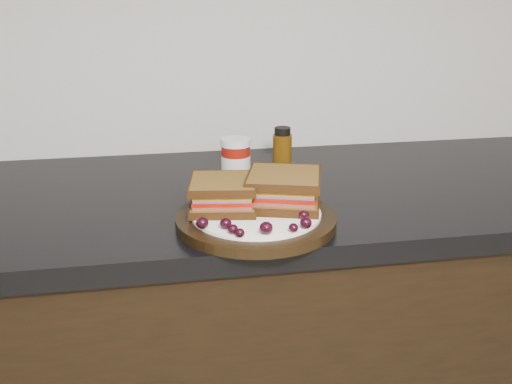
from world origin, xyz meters
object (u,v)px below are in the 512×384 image
plate (256,219)px  sandwich_left (223,194)px  oil_bottle (282,154)px  condiment_jar (236,160)px

plate → sandwich_left: bearing=154.0°
sandwich_left → oil_bottle: (0.15, 0.21, 0.01)m
plate → oil_bottle: size_ratio=2.47×
oil_bottle → plate: bearing=-112.6°
sandwich_left → oil_bottle: oil_bottle is taller
sandwich_left → plate: bearing=-17.3°
condiment_jar → oil_bottle: size_ratio=0.83×
sandwich_left → condiment_jar: bearing=84.6°
oil_bottle → condiment_jar: bearing=-179.0°
condiment_jar → oil_bottle: bearing=1.0°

